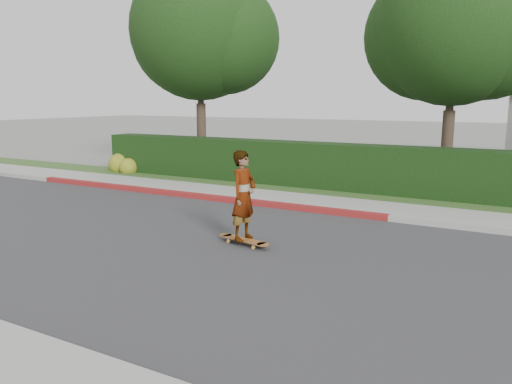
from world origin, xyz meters
TOP-DOWN VIEW (x-y plane):
  - ground at (0.00, 0.00)m, footprint 120.00×120.00m
  - road at (0.00, 0.00)m, footprint 60.00×8.00m
  - curb_near at (0.00, -4.10)m, footprint 60.00×0.20m
  - curb_far at (0.00, 4.10)m, footprint 60.00×0.20m
  - curb_red_section at (-5.00, 4.10)m, footprint 12.00×0.21m
  - sidewalk_far at (0.00, 5.00)m, footprint 60.00×1.60m
  - planting_strip at (0.00, 6.60)m, footprint 60.00×1.60m
  - hedge at (-3.00, 7.20)m, footprint 15.00×1.00m
  - flowering_shrub at (-10.01, 6.74)m, footprint 1.40×1.00m
  - tree_left at (-7.51, 8.69)m, footprint 5.99×5.21m
  - tree_center at (1.49, 9.19)m, footprint 5.66×4.84m
  - skateboard at (-1.01, 0.69)m, footprint 1.27×0.50m
  - skateboarder at (-1.01, 0.69)m, footprint 0.47×0.67m

SIDE VIEW (x-z plane):
  - ground at x=0.00m, z-range 0.00..0.00m
  - road at x=0.00m, z-range 0.00..0.01m
  - planting_strip at x=0.00m, z-range 0.00..0.10m
  - sidewalk_far at x=0.00m, z-range 0.00..0.12m
  - curb_near at x=0.00m, z-range 0.00..0.15m
  - curb_far at x=0.00m, z-range 0.00..0.15m
  - curb_red_section at x=-5.00m, z-range 0.00..0.15m
  - skateboard at x=-1.01m, z-range 0.05..0.17m
  - flowering_shrub at x=-10.01m, z-range -0.12..0.78m
  - hedge at x=-3.00m, z-range 0.00..1.50m
  - skateboarder at x=-1.01m, z-range 0.13..1.90m
  - tree_center at x=1.49m, z-range 1.18..8.62m
  - tree_left at x=-7.51m, z-range 1.26..9.26m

